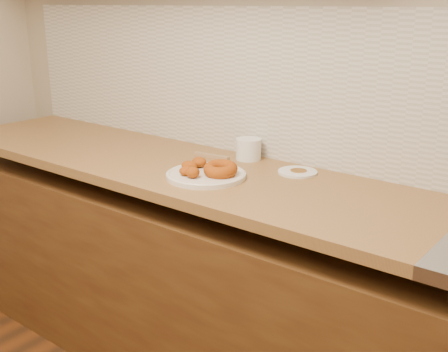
{
  "coord_description": "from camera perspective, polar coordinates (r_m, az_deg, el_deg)",
  "views": [
    {
      "loc": [
        0.91,
        0.12,
        1.52
      ],
      "look_at": [
        -0.26,
        1.59,
        0.93
      ],
      "focal_mm": 45.0,
      "sensor_mm": 36.0,
      "label": 1
    }
  ],
  "objects": [
    {
      "name": "plastic_tub",
      "position": [
        2.29,
        2.51,
        2.76
      ],
      "size": [
        0.13,
        0.13,
        0.09
      ],
      "primitive_type": "cylinder",
      "rotation": [
        0.0,
        0.0,
        0.36
      ],
      "color": "silver",
      "rests_on": "butcher_block"
    },
    {
      "name": "butcher_block",
      "position": [
        2.3,
        -6.14,
        1.16
      ],
      "size": [
        2.3,
        0.62,
        0.04
      ],
      "primitive_type": "cube",
      "color": "olive",
      "rests_on": "base_cabinet"
    },
    {
      "name": "wall_back",
      "position": [
        2.1,
        12.86,
        12.33
      ],
      "size": [
        4.0,
        0.02,
        2.7
      ],
      "primitive_type": "cube",
      "color": "tan",
      "rests_on": "ground"
    },
    {
      "name": "fried_dough_chunks",
      "position": [
        2.07,
        -2.78,
        0.95
      ],
      "size": [
        0.15,
        0.2,
        0.04
      ],
      "color": "#9A4208",
      "rests_on": "donut_plate"
    },
    {
      "name": "wooden_utensil",
      "position": [
        2.32,
        -1.31,
        2.06
      ],
      "size": [
        0.17,
        0.04,
        0.01
      ],
      "primitive_type": "cube",
      "rotation": [
        0.0,
        0.0,
        0.12
      ],
      "color": "#95724C",
      "rests_on": "butcher_block"
    },
    {
      "name": "donut_plate",
      "position": [
        2.05,
        -1.84,
        0.07
      ],
      "size": [
        0.29,
        0.29,
        0.02
      ],
      "primitive_type": "cylinder",
      "color": "beige",
      "rests_on": "butcher_block"
    },
    {
      "name": "brass_jar_lid",
      "position": [
        2.13,
        7.59,
        0.45
      ],
      "size": [
        0.07,
        0.07,
        0.01
      ],
      "primitive_type": "cylinder",
      "rotation": [
        0.0,
        0.0,
        0.14
      ],
      "color": "#A76E24",
      "rests_on": "butcher_block"
    },
    {
      "name": "ring_donut",
      "position": [
        2.03,
        -0.38,
        0.71
      ],
      "size": [
        0.17,
        0.18,
        0.06
      ],
      "primitive_type": "torus",
      "rotation": [
        0.1,
        0.0,
        0.53
      ],
      "color": "#9A4208",
      "rests_on": "donut_plate"
    },
    {
      "name": "backsplash",
      "position": [
        2.1,
        12.44,
        8.25
      ],
      "size": [
        3.6,
        0.02,
        0.6
      ],
      "primitive_type": "cube",
      "color": "beige",
      "rests_on": "wall_back"
    },
    {
      "name": "tub_lid",
      "position": [
        2.12,
        7.48,
        0.4
      ],
      "size": [
        0.19,
        0.19,
        0.01
      ],
      "primitive_type": "cylinder",
      "rotation": [
        0.0,
        0.0,
        -0.4
      ],
      "color": "silver",
      "rests_on": "butcher_block"
    },
    {
      "name": "base_cabinet",
      "position": [
        2.14,
        7.33,
        -14.73
      ],
      "size": [
        3.6,
        0.6,
        0.77
      ],
      "primitive_type": "cube",
      "color": "#563817",
      "rests_on": "floor"
    }
  ]
}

